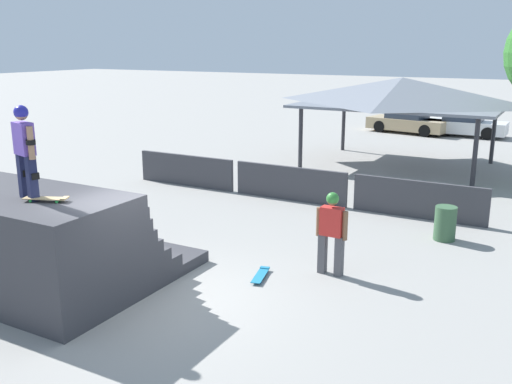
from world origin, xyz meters
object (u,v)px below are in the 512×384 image
bystander_walking (332,227)px  trash_bin (445,223)px  skater_on_deck (24,146)px  skateboard_on_ground (261,275)px  parked_car_white (465,125)px  skateboard_on_deck (47,198)px  parked_car_tan (408,122)px

bystander_walking → trash_bin: size_ratio=2.08×
trash_bin → skater_on_deck: bearing=-129.3°
skater_on_deck → bystander_walking: size_ratio=0.95×
skateboard_on_ground → trash_bin: size_ratio=1.03×
bystander_walking → skateboard_on_ground: size_ratio=2.01×
bystander_walking → parked_car_white: size_ratio=0.43×
skater_on_deck → bystander_walking: skater_on_deck is taller
skateboard_on_ground → parked_car_white: size_ratio=0.21×
skater_on_deck → trash_bin: size_ratio=1.97×
skateboard_on_deck → parked_car_white: bearing=60.2°
skateboard_on_deck → skateboard_on_ground: skateboard_on_deck is taller
parked_car_tan → skater_on_deck: bearing=-80.5°
parked_car_white → skater_on_deck: bearing=-97.3°
skateboard_on_deck → skateboard_on_ground: bearing=25.2°
skater_on_deck → parked_car_white: skater_on_deck is taller
skateboard_on_ground → parked_car_tan: 21.70m
bystander_walking → skateboard_on_ground: bystander_walking is taller
skateboard_on_deck → parked_car_tan: bearing=66.9°
skateboard_on_deck → parked_car_tan: skateboard_on_deck is taller
skater_on_deck → bystander_walking: bearing=57.7°
skater_on_deck → parked_car_tan: 24.65m
skater_on_deck → skateboard_on_deck: (0.42, 0.03, -0.90)m
skater_on_deck → skateboard_on_ground: bearing=59.8°
trash_bin → parked_car_white: bearing=98.0°
trash_bin → parked_car_tan: size_ratio=0.19×
bystander_walking → skateboard_on_deck: bearing=45.8°
parked_car_white → skateboard_on_deck: bearing=-96.3°
skateboard_on_ground → parked_car_tan: bearing=-7.5°
trash_bin → parked_car_tan: (-5.38, 17.29, 0.18)m
skater_on_deck → parked_car_tan: (0.54, 24.53, -2.34)m
skater_on_deck → parked_car_white: 25.22m
bystander_walking → parked_car_tan: bearing=-78.8°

